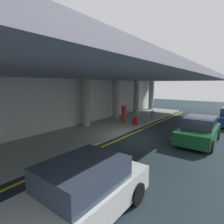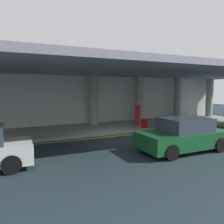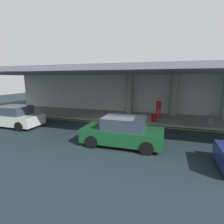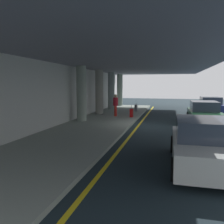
{
  "view_description": "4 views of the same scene",
  "coord_description": "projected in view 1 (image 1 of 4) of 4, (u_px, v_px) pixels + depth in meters",
  "views": [
    {
      "loc": [
        -9.76,
        -5.38,
        3.4
      ],
      "look_at": [
        0.57,
        2.33,
        1.37
      ],
      "focal_mm": 28.4,
      "sensor_mm": 36.0,
      "label": 1
    },
    {
      "loc": [
        -5.52,
        -10.77,
        2.76
      ],
      "look_at": [
        0.57,
        2.41,
        1.25
      ],
      "focal_mm": 34.72,
      "sensor_mm": 36.0,
      "label": 2
    },
    {
      "loc": [
        3.52,
        -11.82,
        3.4
      ],
      "look_at": [
        -0.76,
        1.49,
        0.73
      ],
      "focal_mm": 28.03,
      "sensor_mm": 36.0,
      "label": 3
    },
    {
      "loc": [
        -14.51,
        -1.3,
        2.55
      ],
      "look_at": [
        0.33,
        2.44,
        0.76
      ],
      "focal_mm": 37.33,
      "sensor_mm": 36.0,
      "label": 4
    }
  ],
  "objects": [
    {
      "name": "traveler_with_luggage",
      "position": [
        124.0,
        111.0,
        15.14
      ],
      "size": [
        0.38,
        0.38,
        1.68
      ],
      "rotation": [
        0.0,
        0.0,
        0.16
      ],
      "color": "#A71F15",
      "rests_on": "sidewalk"
    },
    {
      "name": "car_silver",
      "position": [
        81.0,
        192.0,
        4.45
      ],
      "size": [
        4.1,
        1.92,
        1.5
      ],
      "rotation": [
        0.0,
        0.0,
        -0.01
      ],
      "color": "silver",
      "rests_on": "ground"
    },
    {
      "name": "terminal_back_wall",
      "position": [
        78.0,
        103.0,
        14.3
      ],
      "size": [
        26.0,
        0.3,
        3.8
      ],
      "primitive_type": "cube",
      "color": "#B6BBB6",
      "rests_on": "ground"
    },
    {
      "name": "ground_plane",
      "position": [
        136.0,
        137.0,
        11.43
      ],
      "size": [
        60.0,
        60.0,
        0.0
      ],
      "primitive_type": "plane",
      "color": "#1B282E"
    },
    {
      "name": "support_column_left_mid",
      "position": [
        116.0,
        99.0,
        16.92
      ],
      "size": [
        0.66,
        0.66,
        3.65
      ],
      "primitive_type": "cylinder",
      "color": "gray",
      "rests_on": "sidewalk"
    },
    {
      "name": "lane_stripe_yellow",
      "position": [
        128.0,
        136.0,
        11.79
      ],
      "size": [
        26.0,
        0.14,
        0.01
      ],
      "primitive_type": "cube",
      "color": "yellow",
      "rests_on": "ground"
    },
    {
      "name": "support_column_far_left",
      "position": [
        86.0,
        103.0,
        13.75
      ],
      "size": [
        0.66,
        0.66,
        3.65
      ],
      "primitive_type": "cylinder",
      "color": "gray",
      "rests_on": "sidewalk"
    },
    {
      "name": "sidewalk",
      "position": [
        99.0,
        129.0,
        13.25
      ],
      "size": [
        26.0,
        4.2,
        0.15
      ],
      "primitive_type": "cube",
      "color": "gray",
      "rests_on": "ground"
    },
    {
      "name": "suitcase_upright_secondary",
      "position": [
        135.0,
        121.0,
        14.29
      ],
      "size": [
        0.36,
        0.22,
        0.9
      ],
      "rotation": [
        0.0,
        0.0,
        0.48
      ],
      "color": "maroon",
      "rests_on": "sidewalk"
    },
    {
      "name": "car_dark_green",
      "position": [
        199.0,
        130.0,
        10.42
      ],
      "size": [
        4.1,
        1.92,
        1.5
      ],
      "rotation": [
        0.0,
        0.0,
        0.05
      ],
      "color": "#144723",
      "rests_on": "ground"
    },
    {
      "name": "support_column_center",
      "position": [
        136.0,
        97.0,
        20.09
      ],
      "size": [
        0.66,
        0.66,
        3.65
      ],
      "primitive_type": "cylinder",
      "color": "gray",
      "rests_on": "sidewalk"
    },
    {
      "name": "ceiling_overhang",
      "position": [
        104.0,
        76.0,
        12.35
      ],
      "size": [
        28.0,
        13.2,
        0.3
      ],
      "primitive_type": "cube",
      "color": "gray",
      "rests_on": "support_column_far_left"
    },
    {
      "name": "suitcase_upright_primary",
      "position": [
        153.0,
        114.0,
        17.48
      ],
      "size": [
        0.36,
        0.22,
        0.9
      ],
      "rotation": [
        0.0,
        0.0,
        -0.35
      ],
      "color": "slate",
      "rests_on": "sidewalk"
    },
    {
      "name": "support_column_right_mid",
      "position": [
        151.0,
        95.0,
        23.25
      ],
      "size": [
        0.66,
        0.66,
        3.65
      ],
      "primitive_type": "cylinder",
      "color": "gray",
      "rests_on": "sidewalk"
    }
  ]
}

